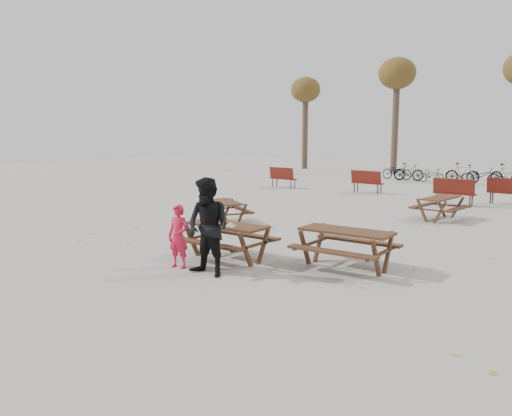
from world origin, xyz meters
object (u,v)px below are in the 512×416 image
Objects in this scene: picnic_table_east at (346,249)px; soda_bottle at (221,221)px; adult at (208,227)px; main_picnic_table at (227,233)px; food_tray at (231,226)px; picnic_table_north at (226,212)px; child at (179,236)px; picnic_table_far at (440,209)px.

soda_bottle is at bearing -159.31° from picnic_table_east.
main_picnic_table is at bearing 112.98° from adult.
food_tray is 4.81m from picnic_table_north.
child is 0.70× the size of picnic_table_east.
food_tray is 8.23m from picnic_table_far.
picnic_table_east is 6.95m from picnic_table_far.
picnic_table_far is (4.89, 4.54, 0.03)m from picnic_table_north.
main_picnic_table is at bearing -160.49° from picnic_table_east.
main_picnic_table is at bearing -17.71° from picnic_table_north.
soda_bottle is at bearing 118.90° from adult.
food_tray is 0.10× the size of adult.
child reaches higher than picnic_table_east.
main_picnic_table is at bearing 145.70° from food_tray.
food_tray reaches higher than picnic_table_north.
picnic_table_far reaches higher than picnic_table_north.
picnic_table_far is at bearing 79.22° from adult.
main_picnic_table is 0.97× the size of adult.
food_tray is 1.06× the size of soda_bottle.
picnic_table_east is 1.09× the size of picnic_table_far.
picnic_table_far is at bearing 63.81° from child.
food_tray reaches higher than picnic_table_far.
main_picnic_table reaches higher than picnic_table_far.
main_picnic_table is 10.00× the size of food_tray.
child reaches higher than soda_bottle.
soda_bottle is (-0.37, 0.10, 0.05)m from food_tray.
soda_bottle reaches higher than picnic_table_far.
picnic_table_north is at bearing 132.66° from food_tray.
picnic_table_north is (-2.62, 4.40, -0.31)m from child.
adult reaches higher than picnic_table_north.
food_tray is at bearing 42.83° from child.
picnic_table_north is 6.67m from picnic_table_far.
food_tray is at bearing 172.85° from picnic_table_far.
picnic_table_east is at bearing 6.16° from picnic_table_north.
child is 3.34m from picnic_table_east.
picnic_table_east reaches higher than picnic_table_far.
child is at bearing -145.33° from picnic_table_east.
main_picnic_table is 0.40m from food_tray.
adult reaches higher than picnic_table_far.
picnic_table_north is at bearing 126.22° from adult.
food_tray is 0.12× the size of picnic_table_north.
picnic_table_north is at bearing 131.67° from main_picnic_table.
main_picnic_table is 10.59× the size of soda_bottle.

